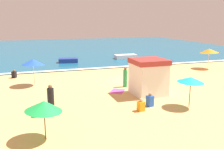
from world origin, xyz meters
TOP-DOWN VIEW (x-y plane):
  - ground_plane at (0.00, 0.00)m, footprint 60.00×60.00m
  - ocean_water at (0.00, 28.00)m, footprint 60.00×44.00m
  - wave_breaker_foam at (0.00, 6.30)m, footprint 57.00×0.70m
  - lifeguard_cabana at (-0.44, -4.57)m, footprint 2.45×2.44m
  - beach_umbrella_0 at (10.68, 2.51)m, footprint 2.91×2.90m
  - beach_umbrella_1 at (-8.54, 0.83)m, footprint 2.70×2.70m
  - beach_umbrella_2 at (-8.34, -9.70)m, footprint 2.07×2.04m
  - beach_umbrella_3 at (0.84, -7.98)m, footprint 2.36×2.37m
  - beachgoer_0 at (3.97, 2.90)m, footprint 0.52×0.52m
  - beachgoer_1 at (-2.45, -7.67)m, footprint 0.45×0.45m
  - beachgoer_2 at (-1.29, -2.01)m, footprint 0.44×0.44m
  - beachgoer_3 at (-1.53, -7.06)m, footprint 0.47×0.47m
  - beachgoer_4 at (-10.33, 4.46)m, footprint 0.50×0.50m
  - beachgoer_5 at (-7.79, -6.70)m, footprint 0.41×0.41m
  - beach_towel_0 at (-2.37, -3.08)m, footprint 1.60×1.71m
  - beach_towel_2 at (3.71, 3.21)m, footprint 1.86×1.29m
  - small_boat_0 at (4.24, 12.08)m, footprint 3.15×1.47m
  - small_boat_1 at (-4.06, 11.21)m, footprint 2.56×1.61m

SIDE VIEW (x-z plane):
  - ground_plane at x=0.00m, z-range 0.00..0.00m
  - beach_towel_0 at x=-2.37m, z-range 0.00..0.01m
  - beach_towel_2 at x=3.71m, z-range 0.00..0.01m
  - ocean_water at x=0.00m, z-range 0.00..0.10m
  - wave_breaker_foam at x=0.00m, z-range 0.10..0.11m
  - beachgoer_1 at x=-2.45m, z-range -0.06..0.78m
  - beachgoer_4 at x=-10.33m, z-range -0.06..0.78m
  - small_boat_1 at x=-4.06m, z-range 0.10..0.63m
  - small_boat_0 at x=4.24m, z-range 0.10..0.65m
  - beachgoer_3 at x=-1.53m, z-range -0.06..0.84m
  - beachgoer_0 at x=3.97m, z-range -0.06..1.52m
  - beachgoer_2 at x=-1.29m, z-range -0.06..1.63m
  - beachgoer_5 at x=-7.79m, z-range -0.07..1.82m
  - lifeguard_cabana at x=-0.44m, z-range 0.03..2.74m
  - beach_umbrella_2 at x=-8.34m, z-range 0.67..2.64m
  - beach_umbrella_3 at x=0.84m, z-range 0.80..2.84m
  - beach_umbrella_1 at x=-8.54m, z-range 0.87..3.21m
  - beach_umbrella_0 at x=10.68m, z-range 0.88..3.22m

